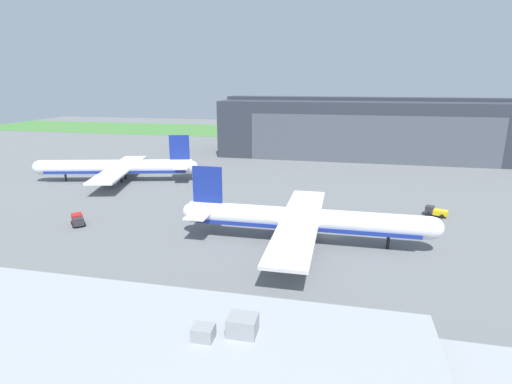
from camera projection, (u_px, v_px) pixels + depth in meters
The scene contains 7 objects.
ground_plane at pixel (328, 235), 75.81m from camera, with size 440.00×440.00×0.00m, color slate.
grass_field_strip at pixel (341, 134), 221.26m from camera, with size 440.00×56.00×0.08m, color #457C39.
maintenance_hangar at pixel (369, 128), 155.78m from camera, with size 109.88×36.80×21.84m.
airliner_far_left at pixel (117, 167), 115.69m from camera, with size 45.22×37.37×13.10m.
airliner_near_right at pixel (304, 220), 71.61m from camera, with size 45.72×39.53×12.98m.
stair_truck at pixel (78, 220), 80.73m from camera, with size 4.04×4.18×2.14m.
pushback_tractor at pixel (435, 211), 86.29m from camera, with size 4.78×3.45×1.99m.
Camera 1 is at (1.98, -72.23, 27.82)m, focal length 28.55 mm.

